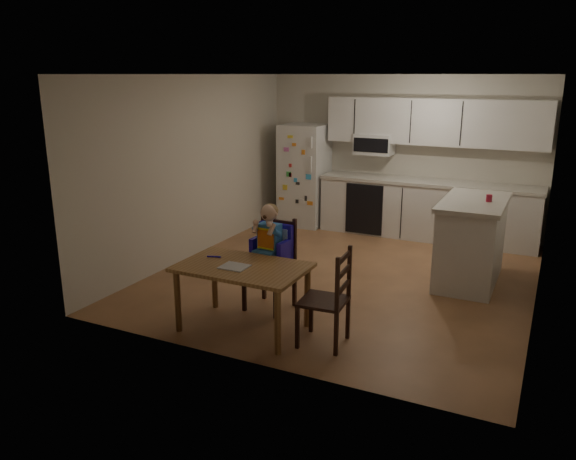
# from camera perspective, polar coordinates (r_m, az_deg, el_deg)

# --- Properties ---
(room) EXTENTS (4.52, 5.01, 2.51)m
(room) POSITION_cam_1_polar(r_m,az_deg,el_deg) (7.40, 7.36, 5.68)
(room) COLOR brown
(room) RESTS_ON ground
(refrigerator) EXTENTS (0.72, 0.70, 1.70)m
(refrigerator) POSITION_cam_1_polar(r_m,az_deg,el_deg) (9.56, 1.68, 5.60)
(refrigerator) COLOR silver
(refrigerator) RESTS_ON ground
(kitchen_run) EXTENTS (3.37, 0.62, 2.15)m
(kitchen_run) POSITION_cam_1_polar(r_m,az_deg,el_deg) (9.01, 13.94, 4.71)
(kitchen_run) COLOR silver
(kitchen_run) RESTS_ON ground
(kitchen_island) EXTENTS (0.73, 1.40, 1.04)m
(kitchen_island) POSITION_cam_1_polar(r_m,az_deg,el_deg) (7.26, 18.11, -1.05)
(kitchen_island) COLOR silver
(kitchen_island) RESTS_ON ground
(red_cup) EXTENTS (0.07, 0.07, 0.09)m
(red_cup) POSITION_cam_1_polar(r_m,az_deg,el_deg) (7.09, 19.75, 3.07)
(red_cup) COLOR #B41933
(red_cup) RESTS_ON kitchen_island
(dining_table) EXTENTS (1.26, 0.81, 0.68)m
(dining_table) POSITION_cam_1_polar(r_m,az_deg,el_deg) (5.60, -4.64, -4.50)
(dining_table) COLOR brown
(dining_table) RESTS_ON ground
(napkin) EXTENTS (0.26, 0.23, 0.01)m
(napkin) POSITION_cam_1_polar(r_m,az_deg,el_deg) (5.53, -5.46, -3.72)
(napkin) COLOR silver
(napkin) RESTS_ON dining_table
(toddler_spoon) EXTENTS (0.12, 0.06, 0.02)m
(toddler_spoon) POSITION_cam_1_polar(r_m,az_deg,el_deg) (5.85, -7.65, -2.69)
(toddler_spoon) COLOR #2013B8
(toddler_spoon) RESTS_ON dining_table
(chair_booster) EXTENTS (0.48, 0.48, 1.18)m
(chair_booster) POSITION_cam_1_polar(r_m,az_deg,el_deg) (6.07, -1.68, -1.58)
(chair_booster) COLOR black
(chair_booster) RESTS_ON ground
(chair_side) EXTENTS (0.45, 0.45, 0.95)m
(chair_side) POSITION_cam_1_polar(r_m,az_deg,el_deg) (5.28, 4.63, -6.34)
(chair_side) COLOR black
(chair_side) RESTS_ON ground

